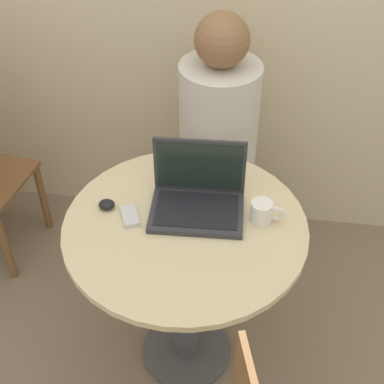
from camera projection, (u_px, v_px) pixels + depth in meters
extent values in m
plane|color=#7F6B56|center=(187.00, 350.00, 2.30)|extent=(12.00, 12.00, 0.00)
cylinder|color=#4C4C51|center=(187.00, 349.00, 2.30)|extent=(0.38, 0.38, 0.02)
cylinder|color=#4C4C51|center=(186.00, 295.00, 2.05)|extent=(0.10, 0.10, 0.72)
cylinder|color=beige|center=(185.00, 226.00, 1.81)|extent=(0.83, 0.83, 0.02)
cube|color=#2D2D33|center=(197.00, 212.00, 1.83)|extent=(0.33, 0.23, 0.02)
cube|color=black|center=(197.00, 210.00, 1.82)|extent=(0.29, 0.19, 0.00)
cube|color=#2D2D33|center=(200.00, 165.00, 1.83)|extent=(0.32, 0.03, 0.22)
cube|color=black|center=(199.00, 166.00, 1.83)|extent=(0.29, 0.02, 0.19)
cube|color=silver|center=(130.00, 215.00, 1.82)|extent=(0.09, 0.11, 0.02)
ellipsoid|color=black|center=(107.00, 204.00, 1.85)|extent=(0.06, 0.05, 0.03)
cylinder|color=white|center=(261.00, 212.00, 1.78)|extent=(0.07, 0.07, 0.08)
torus|color=white|center=(276.00, 213.00, 1.78)|extent=(0.06, 0.01, 0.06)
cube|color=brown|center=(217.00, 199.00, 2.71)|extent=(0.33, 0.48, 0.44)
cylinder|color=beige|center=(219.00, 128.00, 2.29)|extent=(0.34, 0.34, 0.59)
sphere|color=brown|center=(222.00, 40.00, 2.02)|extent=(0.22, 0.22, 0.22)
cylinder|color=brown|center=(43.00, 197.00, 2.74)|extent=(0.04, 0.04, 0.41)
cylinder|color=brown|center=(6.00, 246.00, 2.48)|extent=(0.04, 0.04, 0.41)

